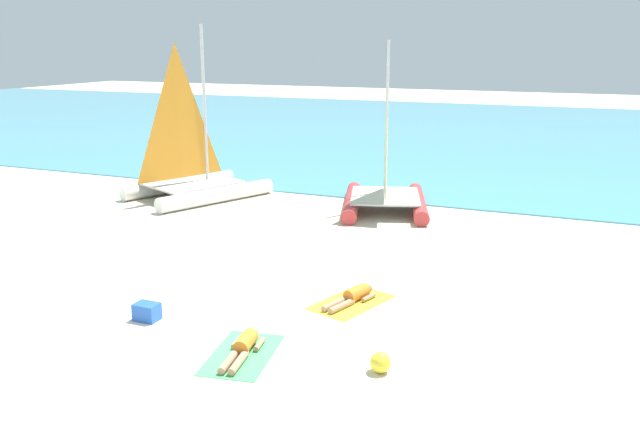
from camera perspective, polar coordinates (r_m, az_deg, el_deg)
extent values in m
plane|color=beige|center=(21.91, 4.54, -0.32)|extent=(120.00, 120.00, 0.00)
cube|color=#4C9EB7|center=(43.21, 13.84, 6.67)|extent=(120.00, 40.00, 0.05)
cylinder|color=#CC3838|center=(22.90, 2.74, 1.00)|extent=(1.77, 4.26, 0.49)
cylinder|color=#CC3838|center=(22.92, 8.39, 0.87)|extent=(1.77, 4.26, 0.49)
cube|color=silver|center=(22.62, 5.58, 1.50)|extent=(2.99, 3.31, 0.06)
cylinder|color=silver|center=(22.80, 5.73, 8.07)|extent=(0.10, 0.10, 5.14)
pyramid|color=#EAEA99|center=(21.81, 5.74, 7.38)|extent=(0.74, 2.17, 4.32)
cylinder|color=white|center=(26.06, -11.91, 2.42)|extent=(2.41, 4.55, 0.54)
cylinder|color=white|center=(24.03, -8.78, 1.55)|extent=(2.41, 4.55, 0.54)
cube|color=silver|center=(24.85, -10.87, 2.61)|extent=(3.50, 3.78, 0.07)
cylinder|color=silver|center=(24.82, -9.85, 9.15)|extent=(0.11, 0.11, 5.64)
pyramid|color=orange|center=(24.23, -12.05, 8.52)|extent=(1.07, 2.30, 4.74)
cube|color=#4CB266|center=(12.59, -6.66, -11.88)|extent=(1.41, 2.06, 0.01)
cylinder|color=orange|center=(12.69, -6.38, -10.86)|extent=(0.40, 0.66, 0.30)
sphere|color=tan|center=(13.04, -5.78, -10.12)|extent=(0.22, 0.22, 0.22)
cylinder|color=tan|center=(12.21, -7.79, -12.41)|extent=(0.27, 0.79, 0.14)
cylinder|color=tan|center=(12.15, -6.98, -12.51)|extent=(0.27, 0.79, 0.14)
cylinder|color=tan|center=(12.93, -7.07, -10.83)|extent=(0.17, 0.46, 0.10)
cylinder|color=tan|center=(12.80, -5.19, -11.05)|extent=(0.17, 0.46, 0.10)
cube|color=yellow|center=(14.84, 2.67, -7.58)|extent=(1.63, 2.15, 0.01)
cylinder|color=orange|center=(14.93, 3.16, -6.80)|extent=(0.48, 0.68, 0.30)
sphere|color=tan|center=(15.24, 4.10, -6.37)|extent=(0.22, 0.22, 0.22)
cylinder|color=tan|center=(14.54, 1.30, -7.73)|extent=(0.37, 0.79, 0.14)
cylinder|color=tan|center=(14.43, 1.85, -7.90)|extent=(0.37, 0.79, 0.14)
cylinder|color=tan|center=(15.20, 2.85, -6.76)|extent=(0.23, 0.46, 0.10)
cylinder|color=tan|center=(14.96, 4.19, -7.15)|extent=(0.23, 0.46, 0.10)
sphere|color=yellow|center=(11.89, 5.19, -12.55)|extent=(0.37, 0.37, 0.37)
cube|color=blue|center=(14.33, -14.57, -8.13)|extent=(0.50, 0.36, 0.36)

